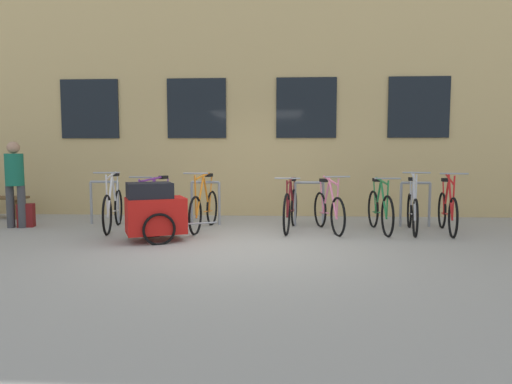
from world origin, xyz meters
The scene contains 14 objects.
ground_plane centered at (0.00, 0.00, 0.00)m, with size 42.00×42.00×0.00m, color #9E998E.
storefront_building centered at (0.00, 7.02, 3.36)m, with size 28.00×7.68×6.72m.
bike_rack centered at (0.19, 1.90, 0.52)m, with size 6.59×0.05×0.86m.
bicycle_maroon centered at (0.83, 1.44, 0.39)m, with size 0.45×1.74×1.00m.
bicycle_white centered at (-2.41, 1.32, 0.39)m, with size 0.48×1.75×1.09m.
bicycle_green centered at (2.41, 1.36, 0.38)m, with size 0.44×1.67×1.00m.
bicycle_pink centered at (1.50, 1.36, 0.37)m, with size 0.51×1.60×1.03m.
bicycle_orange centered at (-0.75, 1.42, 0.38)m, with size 0.44×1.72×1.08m.
bicycle_purple centered at (-1.61, 1.25, 0.37)m, with size 0.55×1.63×1.02m.
bicycle_silver centered at (2.98, 1.36, 0.37)m, with size 0.49×1.65×1.10m.
bicycle_red centered at (3.58, 1.33, 0.38)m, with size 0.46×1.65×1.09m.
bike_trailer centered at (-1.35, 0.29, 0.49)m, with size 1.45×0.92×0.95m.
person_browsing centered at (-4.28, 1.38, 0.92)m, with size 0.36×0.32×1.60m.
backpack centered at (-4.15, 1.47, 0.22)m, with size 0.28×0.20×0.44m, color maroon.
Camera 1 is at (0.61, -6.49, 1.38)m, focal length 30.79 mm.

